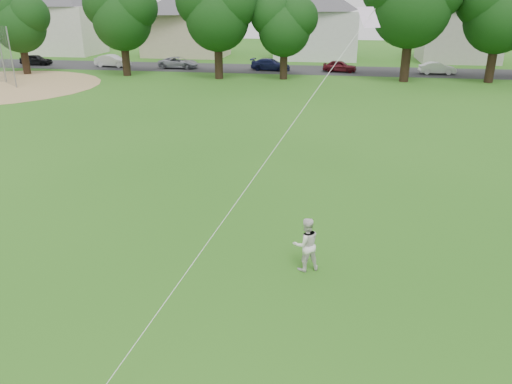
# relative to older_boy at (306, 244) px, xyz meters

# --- Properties ---
(ground) EXTENTS (160.00, 160.00, 0.00)m
(ground) POSITION_rel_older_boy_xyz_m (-2.15, -2.21, -0.77)
(ground) COLOR #225814
(ground) RESTS_ON ground
(street) EXTENTS (90.00, 7.00, 0.01)m
(street) POSITION_rel_older_boy_xyz_m (-2.15, 39.79, -0.76)
(street) COLOR #2D2D30
(street) RESTS_ON ground
(older_boy) EXTENTS (0.92, 0.84, 1.54)m
(older_boy) POSITION_rel_older_boy_xyz_m (0.00, 0.00, 0.00)
(older_boy) COLOR silver
(older_boy) RESTS_ON ground
(kite) EXTENTS (2.88, 6.72, 14.61)m
(kite) POSITION_rel_older_boy_xyz_m (-0.86, 0.10, 2.71)
(kite) COLOR silver
(kite) RESTS_ON ground
(tree_row) EXTENTS (81.59, 8.10, 10.82)m
(tree_row) POSITION_rel_older_boy_xyz_m (2.06, 33.28, 5.67)
(tree_row) COLOR black
(tree_row) RESTS_ON ground
(parked_cars) EXTENTS (63.17, 2.50, 1.23)m
(parked_cars) POSITION_rel_older_boy_xyz_m (0.10, 38.79, -0.17)
(parked_cars) COLOR black
(parked_cars) RESTS_ON ground
(house_row) EXTENTS (76.99, 14.19, 10.61)m
(house_row) POSITION_rel_older_boy_xyz_m (-0.94, 49.79, 4.40)
(house_row) COLOR silver
(house_row) RESTS_ON ground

